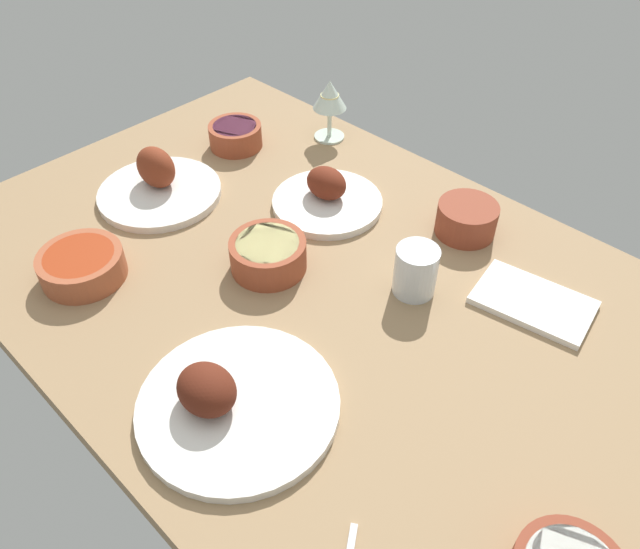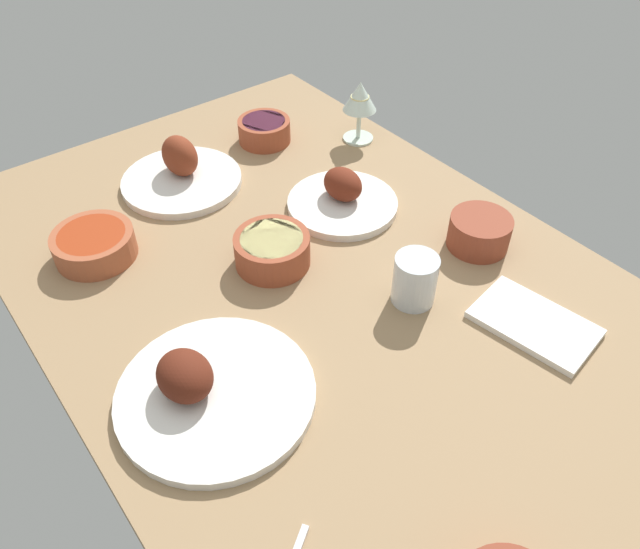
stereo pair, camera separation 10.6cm
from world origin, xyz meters
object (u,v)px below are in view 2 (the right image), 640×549
Objects in this scene: plate_near_viewer at (343,198)px; plate_center_main at (208,390)px; bowl_onions at (264,130)px; water_tumbler at (415,280)px; folded_napkin at (534,323)px; bowl_sauce at (94,244)px; wine_glass at (360,100)px; bowl_potatoes at (272,249)px; bowl_soup at (480,231)px; plate_far_side at (181,172)px.

plate_near_viewer is 0.76× the size of plate_center_main.
bowl_onions is 1.33× the size of water_tumbler.
bowl_sauce is at bearing -141.15° from folded_napkin.
wine_glass is at bearing 149.32° from water_tumbler.
wine_glass is (12.68, 17.49, 7.06)cm from bowl_onions.
bowl_potatoes is at bearing -60.09° from wine_glass.
bowl_potatoes is (-18.51, 24.22, 1.39)cm from plate_center_main.
bowl_soup is 38.13cm from bowl_potatoes.
plate_center_main is 2.14× the size of bowl_potatoes.
water_tumbler is at bearing 40.62° from bowl_sauce.
wine_glass is at bearing 122.87° from plate_center_main.
bowl_potatoes is at bearing -75.34° from plate_near_viewer.
plate_near_viewer is 2.47× the size of water_tumbler.
bowl_onions is 0.63× the size of folded_napkin.
plate_far_side is at bearing -82.37° from bowl_onions.
plate_center_main is at bearing -95.66° from water_tumbler.
bowl_soup is 0.84× the size of bowl_potatoes.
bowl_onions is 49.09cm from bowl_sauce.
bowl_soup reaches higher than folded_napkin.
folded_napkin is (20.41, 48.69, -1.16)cm from plate_center_main.
wine_glass reaches higher than bowl_soup.
wine_glass is (-41.65, 64.46, 8.17)cm from plate_center_main.
water_tumbler is 20.44cm from folded_napkin.
wine_glass is (-1.63, 64.45, 7.18)cm from bowl_sauce.
plate_near_viewer is 0.88× the size of plate_far_side.
folded_napkin is (74.74, 1.72, -2.27)cm from bowl_onions.
bowl_onions is at bearing -178.68° from folded_napkin.
plate_center_main is 77.18cm from wine_glass.
plate_far_side is at bearing 155.05° from plate_center_main.
plate_center_main reaches higher than bowl_potatoes.
water_tumbler is at bearing -146.23° from folded_napkin.
plate_center_main is 40.04cm from bowl_sauce.
plate_near_viewer is 28.78cm from water_tumbler.
bowl_onions is at bearing 106.95° from bowl_sauce.
bowl_sauce is at bearing -64.81° from plate_far_side.
bowl_potatoes is at bearing 127.38° from plate_center_main.
water_tumbler is (2.76, -19.48, 1.13)cm from bowl_soup.
plate_near_viewer is 47.81cm from bowl_sauce.
bowl_sauce is 1.65× the size of water_tumbler.
bowl_potatoes is (-19.46, -32.79, -0.18)cm from bowl_soup.
plate_near_viewer is 27.67cm from bowl_soup.
bowl_potatoes is at bearing -149.08° from water_tumbler.
bowl_onions is at bearing -125.95° from wine_glass.
water_tumbler is (22.23, 13.31, 1.31)cm from bowl_potatoes.
plate_center_main reaches higher than bowl_onions.
plate_center_main is at bearing -40.84° from bowl_onions.
water_tumbler reaches higher than plate_center_main.
plate_near_viewer is 1.16× the size of folded_napkin.
water_tumbler is (54.96, 13.69, 2.04)cm from plate_far_side.
plate_near_viewer is 1.62× the size of bowl_potatoes.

